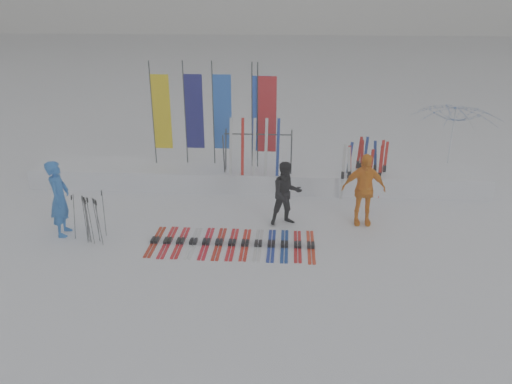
# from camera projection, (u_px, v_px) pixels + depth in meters

# --- Properties ---
(ground) EXTENTS (120.00, 120.00, 0.00)m
(ground) POSITION_uv_depth(u_px,v_px,m) (243.00, 258.00, 11.53)
(ground) COLOR white
(ground) RESTS_ON ground
(snow_bank) EXTENTS (14.00, 1.60, 0.60)m
(snow_bank) POSITION_uv_depth(u_px,v_px,m) (256.00, 176.00, 15.66)
(snow_bank) COLOR white
(snow_bank) RESTS_ON ground
(person_blue) EXTENTS (0.54, 0.76, 1.94)m
(person_blue) POSITION_uv_depth(u_px,v_px,m) (59.00, 198.00, 12.30)
(person_blue) COLOR blue
(person_blue) RESTS_ON ground
(person_black) EXTENTS (1.00, 0.88, 1.71)m
(person_black) POSITION_uv_depth(u_px,v_px,m) (286.00, 194.00, 12.89)
(person_black) COLOR black
(person_black) RESTS_ON ground
(person_yellow) EXTENTS (1.14, 0.51, 1.92)m
(person_yellow) POSITION_uv_depth(u_px,v_px,m) (364.00, 189.00, 12.89)
(person_yellow) COLOR orange
(person_yellow) RESTS_ON ground
(tent_canopy) EXTENTS (3.16, 3.20, 2.48)m
(tent_canopy) POSITION_uv_depth(u_px,v_px,m) (452.00, 142.00, 15.90)
(tent_canopy) COLOR white
(tent_canopy) RESTS_ON ground
(ski_row) EXTENTS (3.98, 1.68, 0.07)m
(ski_row) POSITION_uv_depth(u_px,v_px,m) (232.00, 243.00, 12.12)
(ski_row) COLOR #AD200D
(ski_row) RESTS_ON ground
(pole_cluster) EXTENTS (0.83, 0.51, 1.26)m
(pole_cluster) POSITION_uv_depth(u_px,v_px,m) (90.00, 219.00, 12.07)
(pole_cluster) COLOR #595B60
(pole_cluster) RESTS_ON ground
(feather_flags) EXTENTS (3.84, 0.26, 3.20)m
(feather_flags) POSITION_uv_depth(u_px,v_px,m) (220.00, 113.00, 15.21)
(feather_flags) COLOR #383A3F
(feather_flags) RESTS_ON ground
(ski_rack) EXTENTS (2.04, 0.80, 1.23)m
(ski_rack) POSITION_uv_depth(u_px,v_px,m) (258.00, 147.00, 14.88)
(ski_rack) COLOR #383A3F
(ski_rack) RESTS_ON ground
(upright_skis) EXTENTS (1.42, 1.10, 1.68)m
(upright_skis) POSITION_uv_depth(u_px,v_px,m) (364.00, 168.00, 14.97)
(upright_skis) COLOR red
(upright_skis) RESTS_ON ground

